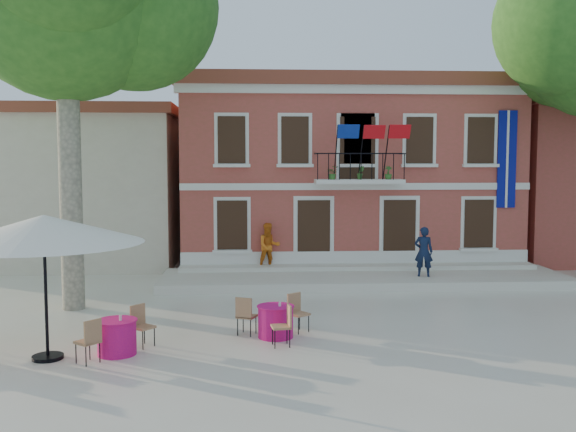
# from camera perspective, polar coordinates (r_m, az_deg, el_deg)

# --- Properties ---
(ground) EXTENTS (90.00, 90.00, 0.00)m
(ground) POSITION_cam_1_polar(r_m,az_deg,el_deg) (18.05, 2.87, -8.64)
(ground) COLOR beige
(ground) RESTS_ON ground
(main_building) EXTENTS (13.50, 9.59, 7.50)m
(main_building) POSITION_cam_1_polar(r_m,az_deg,el_deg) (27.72, 4.81, 3.94)
(main_building) COLOR #B74742
(main_building) RESTS_ON ground
(neighbor_west) EXTENTS (9.40, 9.40, 6.40)m
(neighbor_west) POSITION_cam_1_polar(r_m,az_deg,el_deg) (29.47, -18.25, 2.67)
(neighbor_west) COLOR beige
(neighbor_west) RESTS_ON ground
(terrace) EXTENTS (14.00, 3.40, 0.30)m
(terrace) POSITION_cam_1_polar(r_m,az_deg,el_deg) (22.57, 6.75, -5.55)
(terrace) COLOR silver
(terrace) RESTS_ON ground
(patio_umbrella) EXTENTS (4.16, 4.16, 3.09)m
(patio_umbrella) POSITION_cam_1_polar(r_m,az_deg,el_deg) (14.42, -20.89, -1.14)
(patio_umbrella) COLOR black
(patio_umbrella) RESTS_ON ground
(pedestrian_navy) EXTENTS (0.71, 0.56, 1.71)m
(pedestrian_navy) POSITION_cam_1_polar(r_m,az_deg,el_deg) (22.36, 11.97, -3.11)
(pedestrian_navy) COLOR #101C38
(pedestrian_navy) RESTS_ON terrace
(pedestrian_orange) EXTENTS (0.92, 0.78, 1.69)m
(pedestrian_orange) POSITION_cam_1_polar(r_m,az_deg,el_deg) (23.33, -1.71, -2.70)
(pedestrian_orange) COLOR orange
(pedestrian_orange) RESTS_ON terrace
(cafe_table_0) EXTENTS (1.56, 1.74, 0.95)m
(cafe_table_0) POSITION_cam_1_polar(r_m,az_deg,el_deg) (14.71, -14.98, -10.23)
(cafe_table_0) COLOR #E11566
(cafe_table_0) RESTS_ON ground
(cafe_table_1) EXTENTS (1.86, 1.73, 0.95)m
(cafe_table_1) POSITION_cam_1_polar(r_m,az_deg,el_deg) (15.56, -1.11, -9.21)
(cafe_table_1) COLOR #E11566
(cafe_table_1) RESTS_ON ground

